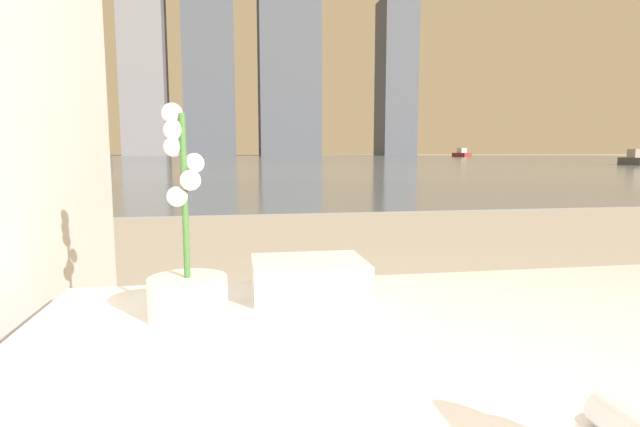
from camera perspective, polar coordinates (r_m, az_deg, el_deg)
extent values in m
cube|color=white|center=(0.79, 28.14, -19.88)|extent=(1.40, 1.15, 0.04)
cylinder|color=silver|center=(1.03, -14.84, -9.25)|extent=(0.15, 0.15, 0.08)
cylinder|color=#38662D|center=(1.00, -15.21, 1.86)|extent=(0.01, 0.01, 0.32)
sphere|color=silver|center=(1.01, -16.56, 10.93)|extent=(0.04, 0.04, 0.04)
sphere|color=silver|center=(1.00, -16.37, 9.15)|extent=(0.04, 0.04, 0.04)
sphere|color=silver|center=(1.01, -16.38, 7.34)|extent=(0.04, 0.04, 0.04)
sphere|color=silver|center=(1.00, -14.20, 5.60)|extent=(0.04, 0.04, 0.04)
sphere|color=silver|center=(0.98, -14.59, 3.70)|extent=(0.04, 0.04, 0.04)
sphere|color=silver|center=(0.99, -16.02, 1.87)|extent=(0.04, 0.04, 0.04)
cube|color=silver|center=(1.16, -1.28, -8.22)|extent=(0.26, 0.19, 0.04)
cube|color=silver|center=(1.15, -1.29, -6.30)|extent=(0.26, 0.19, 0.04)
cube|color=slate|center=(62.16, -9.13, 6.16)|extent=(180.00, 110.00, 0.01)
cube|color=maroon|center=(90.93, 15.87, 6.47)|extent=(1.89, 4.20, 0.71)
cube|color=silver|center=(90.93, 15.89, 6.95)|extent=(1.20, 1.64, 0.81)
cube|color=#4C4C51|center=(40.43, 32.40, 5.07)|extent=(1.63, 3.02, 0.50)
cube|color=#B2A893|center=(40.43, 32.45, 5.83)|extent=(0.95, 1.21, 0.57)
cube|color=#4C4C51|center=(30.38, -25.86, 5.27)|extent=(3.01, 3.64, 0.62)
cube|color=silver|center=(30.38, -25.93, 6.53)|extent=(1.48, 1.61, 0.71)
cube|color=slate|center=(126.06, -27.27, 17.85)|extent=(9.38, 13.12, 52.25)
cube|color=slate|center=(123.69, -19.75, 21.09)|extent=(9.36, 8.60, 63.42)
cube|color=#4C515B|center=(122.38, -3.66, 20.96)|extent=(13.72, 12.27, 60.63)
cube|color=#4C515B|center=(125.41, 8.68, 14.98)|extent=(7.99, 9.70, 36.65)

